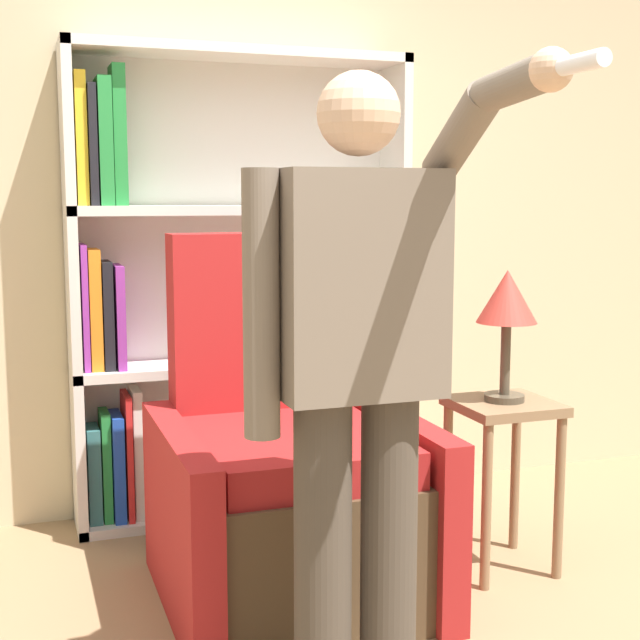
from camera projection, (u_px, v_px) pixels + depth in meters
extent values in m
cube|color=beige|center=(245.00, 193.00, 3.95)|extent=(8.00, 0.06, 2.80)
cube|color=silver|center=(73.00, 294.00, 3.59)|extent=(0.04, 0.28, 1.99)
cube|color=silver|center=(394.00, 283.00, 4.05)|extent=(0.04, 0.28, 1.99)
cube|color=silver|center=(235.00, 285.00, 3.94)|extent=(1.45, 0.01, 1.99)
cube|color=silver|center=(245.00, 507.00, 3.95)|extent=(1.45, 0.28, 0.04)
cube|color=silver|center=(244.00, 364.00, 3.86)|extent=(1.45, 0.28, 0.04)
cube|color=silver|center=(242.00, 210.00, 3.77)|extent=(1.45, 0.28, 0.04)
cube|color=silver|center=(240.00, 53.00, 3.69)|extent=(1.45, 0.28, 0.04)
cube|color=#337070|center=(93.00, 474.00, 3.71)|extent=(0.05, 0.17, 0.40)
cube|color=#238438|center=(106.00, 465.00, 3.72)|extent=(0.04, 0.16, 0.46)
cube|color=#1E47B2|center=(117.00, 466.00, 3.74)|extent=(0.05, 0.21, 0.45)
cube|color=red|center=(127.00, 455.00, 3.75)|extent=(0.03, 0.21, 0.53)
cube|color=white|center=(137.00, 452.00, 3.76)|extent=(0.04, 0.18, 0.55)
cube|color=purple|center=(84.00, 307.00, 3.61)|extent=(0.02, 0.19, 0.51)
cube|color=orange|center=(94.00, 309.00, 3.63)|extent=(0.05, 0.18, 0.49)
cube|color=black|center=(107.00, 315.00, 3.64)|extent=(0.04, 0.19, 0.44)
cube|color=purple|center=(119.00, 316.00, 3.66)|extent=(0.04, 0.21, 0.42)
cube|color=gold|center=(80.00, 139.00, 3.52)|extent=(0.04, 0.16, 0.52)
cube|color=black|center=(91.00, 146.00, 3.54)|extent=(0.03, 0.20, 0.47)
cube|color=#238438|center=(104.00, 142.00, 3.55)|extent=(0.05, 0.20, 0.50)
cube|color=#238438|center=(118.00, 136.00, 3.57)|extent=(0.05, 0.16, 0.55)
cube|color=#4C3823|center=(293.00, 531.00, 3.07)|extent=(0.68, 0.85, 0.48)
cube|color=#A31E1E|center=(296.00, 450.00, 2.99)|extent=(0.64, 0.73, 0.12)
cube|color=#A31E1E|center=(262.00, 367.00, 3.36)|extent=(0.68, 0.16, 1.01)
cube|color=#A31E1E|center=(180.00, 524.00, 2.93)|extent=(0.10, 0.93, 0.63)
cube|color=#A31E1E|center=(396.00, 498.00, 3.18)|extent=(0.10, 0.93, 0.63)
cylinder|color=#473D33|center=(323.00, 565.00, 2.29)|extent=(0.15, 0.15, 0.88)
cylinder|color=#473D33|center=(389.00, 555.00, 2.35)|extent=(0.15, 0.15, 0.88)
cube|color=#756656|center=(358.00, 284.00, 2.22)|extent=(0.41, 0.24, 0.57)
sphere|color=#DBAD89|center=(359.00, 114.00, 2.17)|extent=(0.21, 0.21, 0.21)
cylinder|color=#756656|center=(261.00, 305.00, 2.15)|extent=(0.09, 0.09, 0.65)
cylinder|color=#756656|center=(461.00, 135.00, 2.14)|extent=(0.09, 0.28, 0.23)
cylinder|color=#756656|center=(516.00, 83.00, 1.90)|extent=(0.08, 0.27, 0.10)
sphere|color=#DBAD89|center=(551.00, 70.00, 1.78)|extent=(0.09, 0.09, 0.09)
cylinder|color=white|center=(580.00, 63.00, 1.69)|extent=(0.04, 0.15, 0.04)
cube|color=#846647|center=(504.00, 406.00, 3.27)|extent=(0.35, 0.35, 0.04)
cylinder|color=#846647|center=(486.00, 507.00, 3.13)|extent=(0.04, 0.04, 0.60)
cylinder|color=#846647|center=(559.00, 498.00, 3.22)|extent=(0.04, 0.04, 0.60)
cylinder|color=#846647|center=(447.00, 482.00, 3.41)|extent=(0.04, 0.04, 0.60)
cylinder|color=#846647|center=(515.00, 474.00, 3.50)|extent=(0.04, 0.04, 0.60)
cylinder|color=#4C4233|center=(504.00, 398.00, 3.27)|extent=(0.15, 0.15, 0.02)
cylinder|color=#4C4233|center=(505.00, 359.00, 3.25)|extent=(0.04, 0.04, 0.27)
cone|color=#B2382D|center=(507.00, 296.00, 3.22)|extent=(0.22, 0.22, 0.19)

